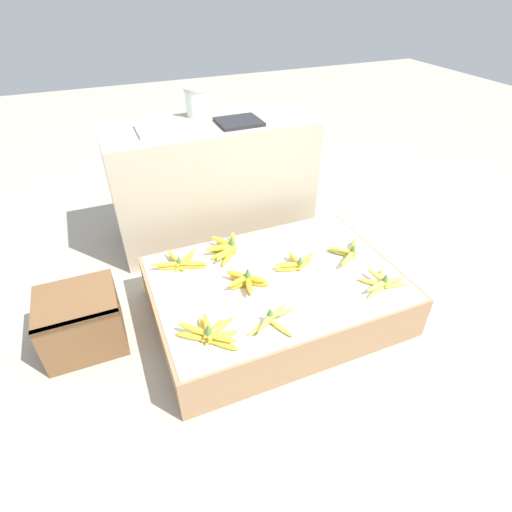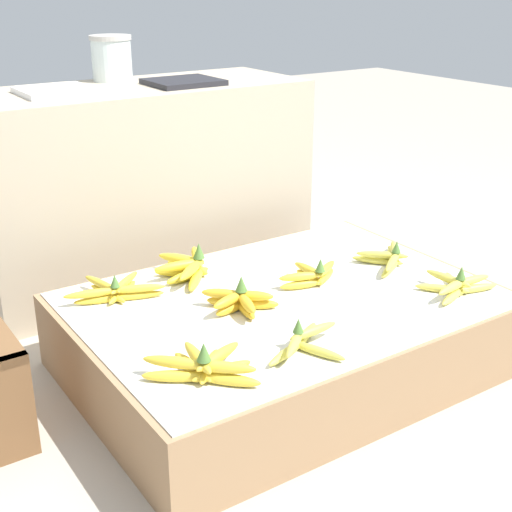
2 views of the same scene
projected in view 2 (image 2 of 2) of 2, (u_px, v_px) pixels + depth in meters
The scene contains 14 objects.
ground_plane at pixel (283, 367), 2.05m from camera, with size 10.00×10.00×0.00m, color #A89E8E.
display_platform at pixel (284, 333), 2.01m from camera, with size 1.14×0.82×0.22m.
back_vendor_table at pixel (142, 186), 2.53m from camera, with size 1.17×0.47×0.70m.
banana_bunch_front_left at pixel (204, 366), 1.57m from camera, with size 0.24×0.23×0.10m.
banana_bunch_front_midleft at pixel (303, 341), 1.68m from camera, with size 0.23×0.20×0.08m.
banana_bunch_front_right at pixel (457, 285), 1.98m from camera, with size 0.23×0.16×0.08m.
banana_bunch_middle_midleft at pixel (239, 301), 1.87m from camera, with size 0.19×0.19×0.10m.
banana_bunch_middle_midright at pixel (312, 275), 2.04m from camera, with size 0.22×0.13×0.09m.
banana_bunch_middle_right at pixel (389, 258), 2.17m from camera, with size 0.21×0.20×0.08m.
banana_bunch_back_left at pixel (116, 291), 1.95m from camera, with size 0.27×0.20×0.08m.
banana_bunch_back_midleft at pixel (189, 267), 2.09m from camera, with size 0.20×0.24×0.10m.
glass_jar at pixel (112, 58), 2.48m from camera, with size 0.15×0.15×0.15m.
foam_tray_white at pixel (55, 91), 2.24m from camera, with size 0.22×0.22×0.02m.
foam_tray_dark at pixel (183, 82), 2.42m from camera, with size 0.23×0.21×0.02m.
Camera 2 is at (-1.06, -1.44, 1.06)m, focal length 50.00 mm.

